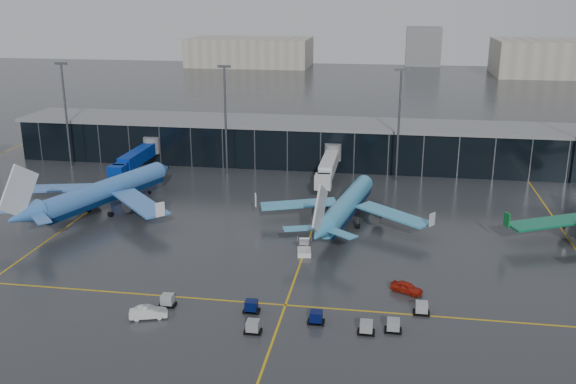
# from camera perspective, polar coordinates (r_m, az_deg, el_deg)

# --- Properties ---
(ground) EXTENTS (600.00, 600.00, 0.00)m
(ground) POSITION_cam_1_polar(r_m,az_deg,el_deg) (105.21, -4.29, -5.88)
(ground) COLOR #282B2D
(ground) RESTS_ON ground
(terminal_pier) EXTENTS (142.00, 17.00, 10.70)m
(terminal_pier) POSITION_cam_1_polar(r_m,az_deg,el_deg) (161.68, 0.75, 4.48)
(terminal_pier) COLOR black
(terminal_pier) RESTS_ON ground
(jet_bridges) EXTENTS (94.00, 27.50, 7.20)m
(jet_bridges) POSITION_cam_1_polar(r_m,az_deg,el_deg) (153.24, -13.40, 2.95)
(jet_bridges) COLOR #595B60
(jet_bridges) RESTS_ON ground
(flood_masts) EXTENTS (203.00, 0.50, 25.50)m
(flood_masts) POSITION_cam_1_polar(r_m,az_deg,el_deg) (147.65, 2.00, 6.56)
(flood_masts) COLOR #595B60
(flood_masts) RESTS_ON ground
(distant_hangars) EXTENTS (260.00, 71.00, 22.00)m
(distant_hangars) POSITION_cam_1_polar(r_m,az_deg,el_deg) (366.42, 13.67, 11.76)
(distant_hangars) COLOR #B2AD99
(distant_hangars) RESTS_ON ground
(taxi_lines) EXTENTS (220.00, 120.00, 0.02)m
(taxi_lines) POSITION_cam_1_polar(r_m,az_deg,el_deg) (113.18, 1.90, -4.12)
(taxi_lines) COLOR gold
(taxi_lines) RESTS_ON ground
(airliner_arkefly) EXTENTS (50.53, 53.80, 13.40)m
(airliner_arkefly) POSITION_cam_1_polar(r_m,az_deg,el_deg) (129.90, -16.02, 1.16)
(airliner_arkefly) COLOR #3E79CD
(airliner_arkefly) RESTS_ON ground
(airliner_klm_near) EXTENTS (40.36, 44.16, 11.90)m
(airliner_klm_near) POSITION_cam_1_polar(r_m,az_deg,el_deg) (118.74, 5.27, -0.11)
(airliner_klm_near) COLOR #3C99C8
(airliner_klm_near) RESTS_ON ground
(baggage_carts) EXTENTS (36.68, 10.01, 1.70)m
(baggage_carts) POSITION_cam_1_polar(r_m,az_deg,el_deg) (85.68, 1.84, -10.98)
(baggage_carts) COLOR black
(baggage_carts) RESTS_ON ground
(mobile_airstair) EXTENTS (2.66, 3.50, 3.45)m
(mobile_airstair) POSITION_cam_1_polar(r_m,az_deg,el_deg) (106.13, 1.44, -5.17)
(mobile_airstair) COLOR white
(mobile_airstair) RESTS_ON ground
(service_van_red) EXTENTS (5.04, 3.84, 1.60)m
(service_van_red) POSITION_cam_1_polar(r_m,az_deg,el_deg) (94.75, 10.50, -8.35)
(service_van_red) COLOR #A51C0C
(service_van_red) RESTS_ON ground
(service_van_white) EXTENTS (5.30, 3.24, 1.65)m
(service_van_white) POSITION_cam_1_polar(r_m,az_deg,el_deg) (88.43, -12.30, -10.41)
(service_van_white) COLOR silver
(service_van_white) RESTS_ON ground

